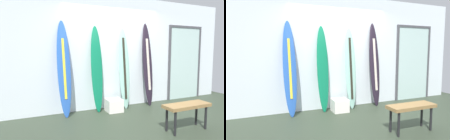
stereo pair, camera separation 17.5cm
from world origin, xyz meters
TOP-DOWN VIEW (x-y plane):
  - ground at (0.00, 0.00)m, footprint 8.00×8.00m
  - wall_back at (0.00, 1.30)m, footprint 7.20×0.20m
  - surfboard_cobalt at (-1.27, 0.99)m, footprint 0.31×0.40m
  - surfboard_emerald at (-0.51, 1.02)m, footprint 0.28×0.31m
  - surfboard_seafoam at (0.21, 1.01)m, footprint 0.29×0.30m
  - surfboard_charcoal at (0.91, 1.01)m, footprint 0.29×0.35m
  - display_block_left at (-0.15, 0.85)m, footprint 0.38×0.38m
  - glass_door at (2.35, 1.18)m, footprint 1.22×0.06m
  - bench at (0.58, -0.71)m, footprint 0.90×0.31m

SIDE VIEW (x-z plane):
  - ground at x=0.00m, z-range -0.04..0.00m
  - display_block_left at x=-0.15m, z-range 0.00..0.30m
  - bench at x=0.58m, z-range 0.17..0.66m
  - surfboard_seafoam at x=0.21m, z-range -0.02..1.99m
  - surfboard_emerald at x=-0.51m, z-range 0.00..2.03m
  - surfboard_cobalt at x=-1.27m, z-range 0.00..2.11m
  - surfboard_charcoal at x=0.91m, z-range 0.00..2.16m
  - glass_door at x=2.35m, z-range 0.03..2.20m
  - wall_back at x=0.00m, z-range 0.00..2.80m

